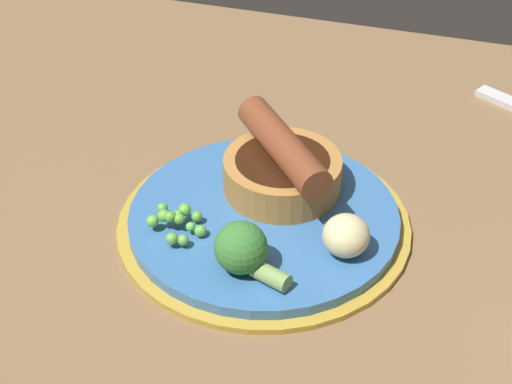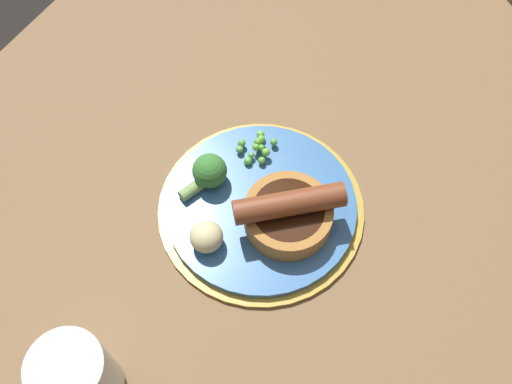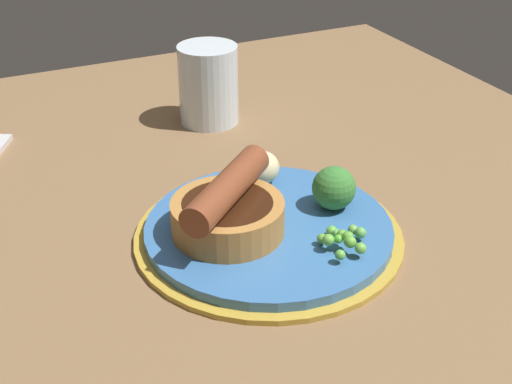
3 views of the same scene
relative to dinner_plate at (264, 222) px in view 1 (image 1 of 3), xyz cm
name	(u,v)px [view 1 (image 1 of 3)]	position (x,y,z in cm)	size (l,w,h in cm)	color
dining_table	(199,251)	(-4.68, -2.61, -2.07)	(110.00, 80.00, 3.00)	brown
dinner_plate	(264,222)	(0.00, 0.00, 0.00)	(23.47, 23.47, 1.40)	#B79333
sausage_pudding	(283,167)	(0.49, 3.63, 2.98)	(9.79, 10.61, 5.57)	#AD7538
pea_pile	(176,221)	(-5.85, -4.00, 1.80)	(4.69, 4.38, 1.82)	#64B23F
broccoli_floret_near	(243,250)	(0.40, -6.63, 2.70)	(6.10, 4.04, 3.94)	#387A33
potato_chunk_1	(345,238)	(7.11, -2.87, 2.43)	(3.55, 3.60, 3.20)	beige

